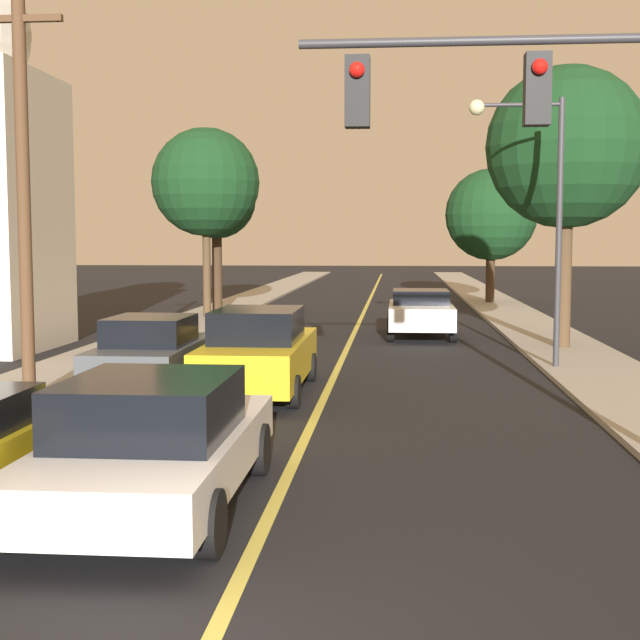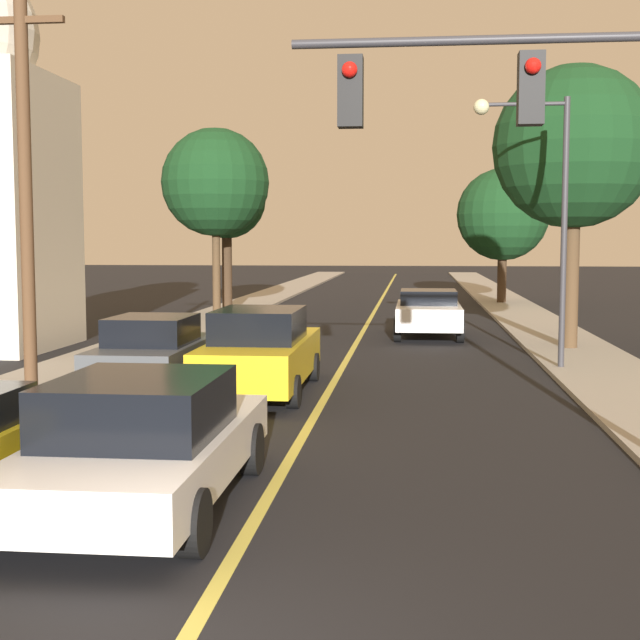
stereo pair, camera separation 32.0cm
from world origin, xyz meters
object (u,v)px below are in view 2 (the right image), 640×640
at_px(car_near_lane_second, 261,351).
at_px(utility_pole_left, 26,187).
at_px(tree_left_near, 215,183).
at_px(tree_right_near, 574,148).
at_px(streetlamp_right, 540,190).
at_px(tree_right_far, 503,215).
at_px(car_outer_lane_second, 154,354).
at_px(traffic_signal_mast, 555,147).
at_px(car_far_oncoming, 428,312).
at_px(car_near_lane_front, 143,441).
at_px(tree_left_far, 226,200).

height_order(car_near_lane_second, utility_pole_left, utility_pole_left).
bearing_deg(tree_left_near, car_near_lane_second, -74.32).
bearing_deg(utility_pole_left, tree_right_near, 39.00).
xyz_separation_m(streetlamp_right, tree_right_far, (1.26, 21.72, 0.05)).
bearing_deg(car_outer_lane_second, tree_left_near, 98.46).
xyz_separation_m(car_near_lane_second, tree_right_near, (7.26, 7.44, 4.67)).
bearing_deg(traffic_signal_mast, car_outer_lane_second, 141.35).
bearing_deg(car_far_oncoming, car_near_lane_front, 79.32).
height_order(car_far_oncoming, traffic_signal_mast, traffic_signal_mast).
xyz_separation_m(streetlamp_right, utility_pole_left, (-9.87, -5.29, -0.18)).
bearing_deg(streetlamp_right, tree_left_near, 129.65).
relative_size(car_near_lane_front, tree_right_far, 0.78).
distance_m(traffic_signal_mast, utility_pole_left, 9.68).
xyz_separation_m(tree_right_near, tree_right_far, (-0.14, 17.89, -1.28)).
distance_m(car_near_lane_second, car_outer_lane_second, 2.11).
height_order(traffic_signal_mast, utility_pole_left, utility_pole_left).
bearing_deg(tree_right_near, tree_left_near, 143.61).
distance_m(tree_left_near, tree_left_far, 1.74).
height_order(car_far_oncoming, utility_pole_left, utility_pole_left).
xyz_separation_m(car_near_lane_front, car_far_oncoming, (3.46, 18.36, 0.02)).
xyz_separation_m(traffic_signal_mast, tree_left_near, (-9.29, 21.88, 1.01)).
bearing_deg(car_near_lane_second, car_outer_lane_second, -172.46).
height_order(car_near_lane_second, car_outer_lane_second, car_near_lane_second).
distance_m(car_far_oncoming, tree_right_far, 15.50).
height_order(tree_left_near, tree_right_near, tree_right_near).
bearing_deg(tree_left_near, car_outer_lane_second, -81.54).
height_order(car_outer_lane_second, streetlamp_right, streetlamp_right).
bearing_deg(car_near_lane_front, car_outer_lane_second, 105.70).
xyz_separation_m(car_near_lane_front, car_near_lane_second, (0.00, 7.70, 0.06)).
bearing_deg(streetlamp_right, car_far_oncoming, 108.71).
bearing_deg(traffic_signal_mast, car_far_oncoming, 94.54).
height_order(car_outer_lane_second, traffic_signal_mast, traffic_signal_mast).
relative_size(car_near_lane_second, tree_right_near, 0.67).
bearing_deg(tree_left_near, tree_right_far, 38.32).
bearing_deg(utility_pole_left, car_far_oncoming, 58.80).
relative_size(utility_pole_left, tree_right_near, 0.98).
xyz_separation_m(traffic_signal_mast, tree_right_far, (2.35, 31.08, 0.02)).
bearing_deg(car_near_lane_front, utility_pole_left, 123.70).
xyz_separation_m(car_far_oncoming, tree_right_near, (3.79, -3.22, 4.72)).
relative_size(car_near_lane_second, tree_left_far, 0.83).
height_order(car_near_lane_second, tree_right_near, tree_right_near).
xyz_separation_m(car_outer_lane_second, utility_pole_left, (-1.93, -1.41, 3.21)).
xyz_separation_m(car_outer_lane_second, traffic_signal_mast, (6.85, -5.48, 3.42)).
bearing_deg(utility_pole_left, tree_left_near, 91.65).
relative_size(car_near_lane_front, tree_left_near, 0.69).
height_order(car_near_lane_second, streetlamp_right, streetlamp_right).
distance_m(car_far_oncoming, tree_left_near, 10.64).
distance_m(tree_left_far, tree_right_near, 15.64).
relative_size(streetlamp_right, tree_right_far, 0.98).
relative_size(traffic_signal_mast, utility_pole_left, 0.76).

